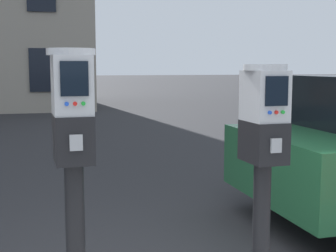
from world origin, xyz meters
TOP-DOWN VIEW (x-y plane):
  - parking_meter_near_kerb at (-0.57, -0.31)m, footprint 0.23×0.26m
  - parking_meter_twin_adjacent at (0.38, -0.31)m, footprint 0.23×0.26m

SIDE VIEW (x-z plane):
  - parking_meter_twin_adjacent at x=0.38m, z-range 0.40..1.79m
  - parking_meter_near_kerb at x=-0.57m, z-range 0.42..1.87m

